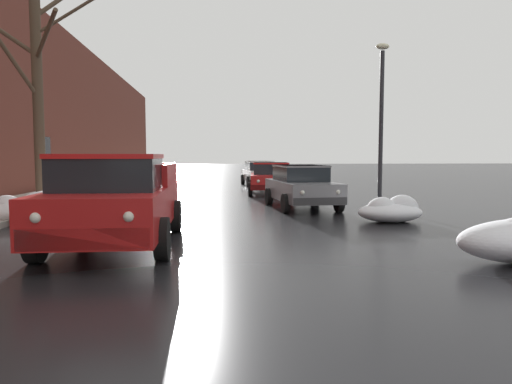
% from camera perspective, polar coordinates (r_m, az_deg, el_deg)
% --- Properties ---
extents(left_sidewalk_slab, '(2.90, 80.00, 0.15)m').
position_cam_1_polar(left_sidewalk_slab, '(19.01, -25.14, -0.95)').
color(left_sidewalk_slab, '#A8A399').
rests_on(left_sidewalk_slab, ground).
extents(snow_bank_near_corner_left, '(1.78, 1.13, 0.78)m').
position_cam_1_polar(snow_bank_near_corner_left, '(14.21, -24.01, -1.36)').
color(snow_bank_near_corner_left, white).
rests_on(snow_bank_near_corner_left, ground).
extents(snow_bank_along_left_kerb, '(1.68, 1.27, 0.70)m').
position_cam_1_polar(snow_bank_along_left_kerb, '(12.67, 16.27, -2.24)').
color(snow_bank_along_left_kerb, white).
rests_on(snow_bank_along_left_kerb, ground).
extents(snow_bank_mid_block_left, '(3.01, 1.34, 0.71)m').
position_cam_1_polar(snow_bank_mid_block_left, '(13.39, -25.94, -2.18)').
color(snow_bank_mid_block_left, white).
rests_on(snow_bank_mid_block_left, ground).
extents(snow_bank_along_right_kerb, '(2.47, 1.31, 0.77)m').
position_cam_1_polar(snow_bank_along_right_kerb, '(25.04, -15.88, 1.21)').
color(snow_bank_along_right_kerb, white).
rests_on(snow_bank_along_right_kerb, ground).
extents(bare_tree_mid_block, '(3.43, 3.29, 7.50)m').
position_cam_1_polar(bare_tree_mid_block, '(15.57, -25.09, 11.71)').
color(bare_tree_mid_block, '#4C3D2D').
rests_on(bare_tree_mid_block, ground).
extents(pickup_truck_red_approaching_near_lane, '(2.24, 4.93, 1.76)m').
position_cam_1_polar(pickup_truck_red_approaching_near_lane, '(9.26, -16.83, -0.98)').
color(pickup_truck_red_approaching_near_lane, red).
rests_on(pickup_truck_red_approaching_near_lane, ground).
extents(sedan_grey_parked_kerbside_close, '(2.12, 4.09, 1.42)m').
position_cam_1_polar(sedan_grey_parked_kerbside_close, '(15.37, 5.56, 0.80)').
color(sedan_grey_parked_kerbside_close, slate).
rests_on(sedan_grey_parked_kerbside_close, ground).
extents(sedan_red_parked_kerbside_mid, '(2.27, 4.02, 1.42)m').
position_cam_1_polar(sedan_red_parked_kerbside_mid, '(21.15, 1.81, 1.82)').
color(sedan_red_parked_kerbside_mid, red).
rests_on(sedan_red_parked_kerbside_mid, ground).
extents(sedan_white_parked_far_down_block, '(2.04, 4.12, 1.42)m').
position_cam_1_polar(sedan_white_parked_far_down_block, '(26.94, 0.44, 2.39)').
color(sedan_white_parked_far_down_block, silver).
rests_on(sedan_white_parked_far_down_block, ground).
extents(street_lamp_post, '(0.44, 0.24, 5.38)m').
position_cam_1_polar(street_lamp_post, '(15.99, 15.12, 9.01)').
color(street_lamp_post, '#28282D').
rests_on(street_lamp_post, ground).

